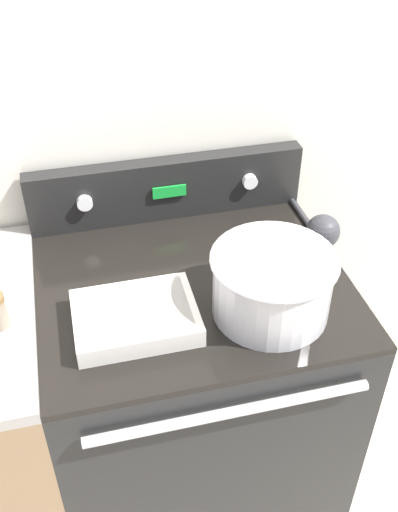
{
  "coord_description": "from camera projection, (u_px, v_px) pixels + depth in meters",
  "views": [
    {
      "loc": [
        -0.25,
        -0.75,
        1.85
      ],
      "look_at": [
        0.02,
        0.33,
        0.98
      ],
      "focal_mm": 42.0,
      "sensor_mm": 36.0,
      "label": 1
    }
  ],
  "objects": [
    {
      "name": "stove_range",
      "position": [
        194.0,
        402.0,
        1.72
      ],
      "size": [
        0.74,
        0.67,
        0.92
      ],
      "color": "black",
      "rests_on": "ground_plane"
    },
    {
      "name": "ladle",
      "position": [
        322.0,
        230.0,
        1.53
      ],
      "size": [
        0.09,
        0.28,
        0.09
      ],
      "color": "#333338",
      "rests_on": "stove_range"
    },
    {
      "name": "kitchen_wall",
      "position": [
        159.0,
        91.0,
        1.5
      ],
      "size": [
        8.0,
        0.05,
        2.5
      ],
      "color": "silver",
      "rests_on": "ground_plane"
    },
    {
      "name": "control_panel",
      "position": [
        167.0,
        188.0,
        1.61
      ],
      "size": [
        0.74,
        0.07,
        0.17
      ],
      "color": "black",
      "rests_on": "stove_range"
    },
    {
      "name": "mixing_bowl",
      "position": [
        272.0,
        281.0,
        1.3
      ],
      "size": [
        0.28,
        0.28,
        0.15
      ],
      "color": "silver",
      "rests_on": "stove_range"
    },
    {
      "name": "casserole_dish",
      "position": [
        135.0,
        316.0,
        1.3
      ],
      "size": [
        0.27,
        0.2,
        0.05
      ],
      "color": "silver",
      "rests_on": "stove_range"
    }
  ]
}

